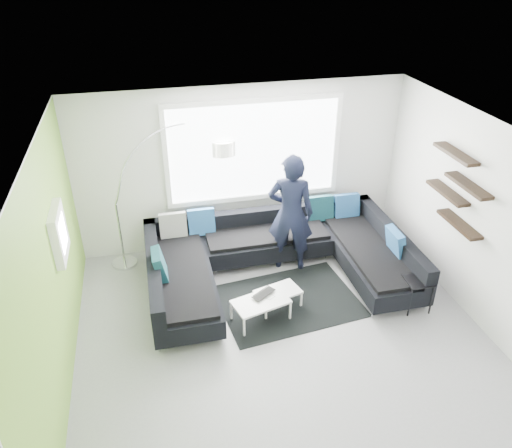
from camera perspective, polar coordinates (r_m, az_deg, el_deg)
The scene contains 9 objects.
ground at distance 7.10m, azimuth 2.79°, elevation -12.06°, with size 5.50×5.50×0.00m, color slate.
room_shell at distance 6.23m, azimuth 3.01°, elevation 1.73°, with size 5.54×5.04×2.82m.
sectional_sofa at distance 7.76m, azimuth 2.60°, elevation -4.38°, with size 3.98×2.47×0.86m.
rug at distance 7.60m, azimuth 3.71°, elevation -8.76°, with size 2.02×1.47×0.01m, color black.
coffee_table at distance 7.28m, azimuth 1.56°, elevation -9.09°, with size 1.00×0.58×0.33m, color silver.
arc_lamp at distance 8.09m, azimuth -15.74°, elevation 2.19°, with size 2.13×0.84×2.27m, color white, non-canonical shape.
side_table at distance 7.68m, azimuth 17.80°, elevation -7.64°, with size 0.36×0.36×0.50m, color black.
person at distance 7.84m, azimuth 3.98°, elevation 1.21°, with size 0.84×0.69×1.98m, color black.
laptop at distance 7.14m, azimuth 1.20°, elevation -8.18°, with size 0.45×0.41×0.03m, color black.
Camera 1 is at (-1.55, -5.05, 4.75)m, focal length 35.00 mm.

